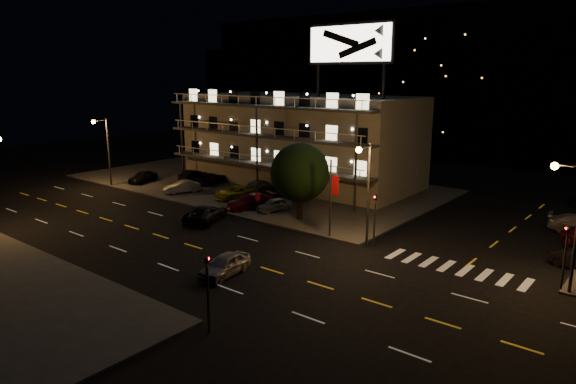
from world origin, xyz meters
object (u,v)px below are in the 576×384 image
Objects in this scene: road_car_east at (225,265)px; tree at (299,174)px; lot_car_2 at (235,192)px; lot_car_7 at (260,185)px; road_car_west at (206,213)px; lot_car_4 at (274,205)px.

tree is at bearing 99.18° from road_car_east.
tree is 10.67m from lot_car_2.
lot_car_7 is at bearing 149.04° from tree.
lot_car_7 is 24.30m from road_car_east.
lot_car_7 is at bearing -93.75° from road_car_west.
road_car_west is (-10.46, 7.88, 0.03)m from road_car_east.
lot_car_4 is at bearing 110.67° from road_car_east.
lot_car_7 is 1.06× the size of road_car_east.
tree is at bearing 3.65° from lot_car_4.
lot_car_7 reaches higher than lot_car_4.
lot_car_4 is at bearing -136.98° from road_car_west.
lot_car_4 is 15.97m from road_car_east.
lot_car_2 is 1.29× the size of lot_car_4.
tree reaches higher than road_car_east.
tree is 1.92× the size of lot_car_4.
road_car_west reaches higher than road_car_east.
lot_car_2 is 1.05× the size of lot_car_7.
lot_car_2 is at bearing 169.25° from tree.
lot_car_7 is (-10.27, 6.16, -3.45)m from tree.
road_car_west reaches higher than lot_car_4.
lot_car_7 is at bearing 118.43° from road_car_east.
tree is 1.65× the size of road_car_east.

